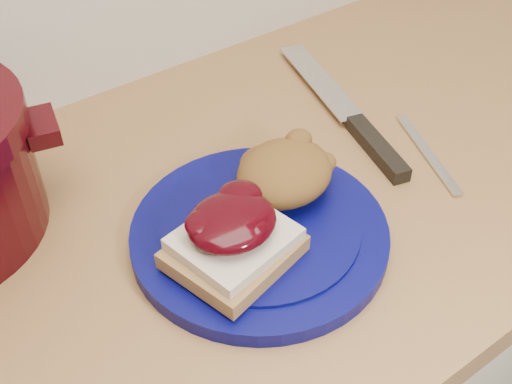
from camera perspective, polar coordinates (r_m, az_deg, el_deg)
plate at (r=0.69m, az=0.31°, el=-3.74°), size 0.31×0.31×0.02m
sandwich at (r=0.63m, az=-2.06°, el=-4.06°), size 0.14×0.13×0.06m
stuffing_mound at (r=0.70m, az=2.56°, el=1.72°), size 0.13×0.11×0.06m
chef_knife at (r=0.84m, az=9.24°, el=5.64°), size 0.11×0.33×0.02m
butter_knife at (r=0.83m, az=15.02°, el=3.37°), size 0.07×0.16×0.00m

